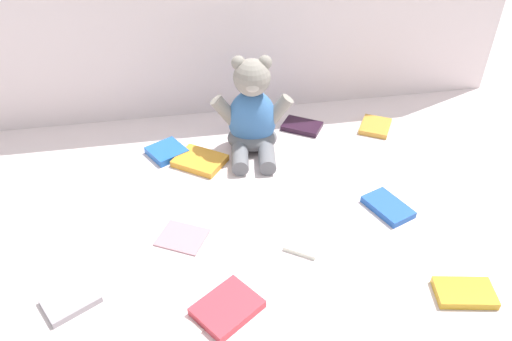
# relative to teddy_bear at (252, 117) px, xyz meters

# --- Properties ---
(ground_plane) EXTENTS (3.20, 3.20, 0.00)m
(ground_plane) POSITION_rel_teddy_bear_xyz_m (-0.05, -0.14, -0.10)
(ground_plane) COLOR silver
(teddy_bear) EXTENTS (0.23, 0.21, 0.27)m
(teddy_bear) POSITION_rel_teddy_bear_xyz_m (0.00, 0.00, 0.00)
(teddy_bear) COLOR #3F72B2
(teddy_bear) RESTS_ON ground_plane
(book_case_1) EXTENTS (0.13, 0.13, 0.02)m
(book_case_1) POSITION_rel_teddy_bear_xyz_m (0.39, 0.04, -0.09)
(book_case_1) COLOR gold
(book_case_1) RESTS_ON ground_plane
(book_case_2) EXTENTS (0.13, 0.09, 0.02)m
(book_case_2) POSITION_rel_teddy_bear_xyz_m (0.33, -0.60, -0.09)
(book_case_2) COLOR gold
(book_case_2) RESTS_ON ground_plane
(book_case_3) EXTENTS (0.12, 0.13, 0.02)m
(book_case_3) POSITION_rel_teddy_bear_xyz_m (-0.24, 0.01, -0.09)
(book_case_3) COLOR blue
(book_case_3) RESTS_ON ground_plane
(book_case_4) EXTENTS (0.15, 0.15, 0.02)m
(book_case_4) POSITION_rel_teddy_bear_xyz_m (-0.15, -0.55, -0.09)
(book_case_4) COLOR #CE3744
(book_case_4) RESTS_ON ground_plane
(book_case_5) EXTENTS (0.13, 0.12, 0.01)m
(book_case_5) POSITION_rel_teddy_bear_xyz_m (-0.45, -0.48, -0.09)
(book_case_5) COLOR #9F939B
(book_case_5) RESTS_ON ground_plane
(book_case_6) EXTENTS (0.13, 0.13, 0.01)m
(book_case_6) POSITION_rel_teddy_bear_xyz_m (-0.22, -0.33, -0.10)
(book_case_6) COLOR #BA818C
(book_case_6) RESTS_ON ground_plane
(book_case_7) EXTENTS (0.16, 0.16, 0.02)m
(book_case_7) POSITION_rel_teddy_bear_xyz_m (-0.15, -0.05, -0.09)
(book_case_7) COLOR orange
(book_case_7) RESTS_ON ground_plane
(book_case_8) EXTENTS (0.14, 0.12, 0.02)m
(book_case_8) POSITION_rel_teddy_bear_xyz_m (0.17, 0.08, -0.09)
(book_case_8) COLOR black
(book_case_8) RESTS_ON ground_plane
(book_case_9) EXTENTS (0.14, 0.15, 0.01)m
(book_case_9) POSITION_rel_teddy_bear_xyz_m (0.07, -0.38, -0.10)
(book_case_9) COLOR white
(book_case_9) RESTS_ON ground_plane
(book_case_10) EXTENTS (0.11, 0.14, 0.02)m
(book_case_10) POSITION_rel_teddy_bear_xyz_m (0.28, -0.32, -0.09)
(book_case_10) COLOR #2355B3
(book_case_10) RESTS_ON ground_plane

